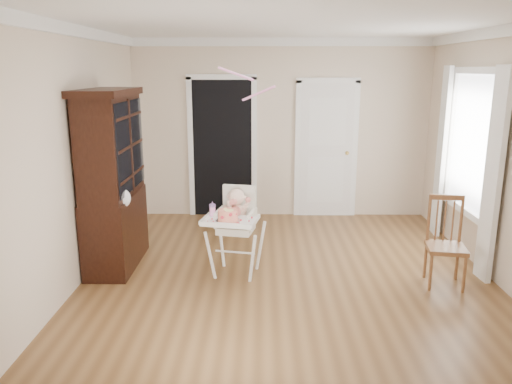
{
  "coord_description": "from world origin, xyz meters",
  "views": [
    {
      "loc": [
        -0.29,
        -5.15,
        2.26
      ],
      "look_at": [
        -0.35,
        0.02,
        0.98
      ],
      "focal_mm": 35.0,
      "sensor_mm": 36.0,
      "label": 1
    }
  ],
  "objects_px": {
    "sippy_cup": "(212,210)",
    "dining_chair": "(446,245)",
    "high_chair": "(236,221)",
    "china_cabinet": "(113,180)",
    "cake": "(228,215)"
  },
  "relations": [
    {
      "from": "high_chair",
      "to": "dining_chair",
      "type": "distance_m",
      "value": 2.26
    },
    {
      "from": "sippy_cup",
      "to": "dining_chair",
      "type": "relative_size",
      "value": 0.17
    },
    {
      "from": "sippy_cup",
      "to": "dining_chair",
      "type": "height_order",
      "value": "dining_chair"
    },
    {
      "from": "cake",
      "to": "high_chair",
      "type": "bearing_deg",
      "value": 75.85
    },
    {
      "from": "sippy_cup",
      "to": "cake",
      "type": "bearing_deg",
      "value": -46.6
    },
    {
      "from": "high_chair",
      "to": "sippy_cup",
      "type": "xyz_separation_m",
      "value": [
        -0.25,
        -0.07,
        0.15
      ]
    },
    {
      "from": "cake",
      "to": "china_cabinet",
      "type": "xyz_separation_m",
      "value": [
        -1.34,
        0.53,
        0.26
      ]
    },
    {
      "from": "high_chair",
      "to": "china_cabinet",
      "type": "xyz_separation_m",
      "value": [
        -1.41,
        0.26,
        0.4
      ]
    },
    {
      "from": "cake",
      "to": "dining_chair",
      "type": "relative_size",
      "value": 0.28
    },
    {
      "from": "china_cabinet",
      "to": "dining_chair",
      "type": "bearing_deg",
      "value": -7.79
    },
    {
      "from": "high_chair",
      "to": "cake",
      "type": "bearing_deg",
      "value": -92.47
    },
    {
      "from": "high_chair",
      "to": "china_cabinet",
      "type": "bearing_deg",
      "value": -178.8
    },
    {
      "from": "china_cabinet",
      "to": "cake",
      "type": "bearing_deg",
      "value": -21.36
    },
    {
      "from": "high_chair",
      "to": "sippy_cup",
      "type": "bearing_deg",
      "value": -151.76
    },
    {
      "from": "high_chair",
      "to": "dining_chair",
      "type": "bearing_deg",
      "value": 5.6
    }
  ]
}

